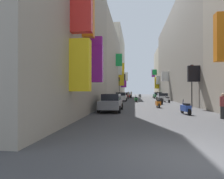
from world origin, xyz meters
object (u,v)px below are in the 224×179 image
Objects in this scene: parked_car_green at (158,95)px; scooter_blue at (186,108)px; scooter_silver at (140,96)px; pedestrian_crossing at (157,95)px; traffic_light_far_corner at (192,79)px; parked_car_red at (127,95)px; scooter_orange at (158,103)px; parked_car_grey at (111,102)px; traffic_light_near_corner at (119,85)px; scooter_black at (160,101)px; pedestrian_near_left at (128,95)px; scooter_green at (136,99)px; pedestrian_mid_street at (131,95)px; parked_car_silver at (162,96)px; parked_car_white at (121,97)px; pedestrian_near_right at (223,106)px; scooter_white at (167,100)px.

scooter_blue is at bearing -93.04° from parked_car_green.
scooter_silver is 10.18m from pedestrian_crossing.
pedestrian_crossing is at bearing 93.14° from traffic_light_far_corner.
parked_car_red is 29.64m from scooter_orange.
parked_car_grey is at bearing -104.28° from parked_car_green.
traffic_light_near_corner is (-6.92, 22.77, 2.60)m from scooter_blue.
pedestrian_near_left is (-4.75, 16.37, 0.35)m from scooter_black.
scooter_blue is at bearing -14.84° from parked_car_grey.
scooter_black is 17.50m from pedestrian_crossing.
scooter_silver and scooter_green have the same top height.
pedestrian_mid_street is at bearing 101.38° from scooter_black.
parked_car_grey is 14.19m from scooter_green.
scooter_green is (-3.65, 15.57, 0.00)m from scooter_blue.
parked_car_silver is at bearing 80.49° from scooter_black.
traffic_light_far_corner reaches higher than parked_car_red.
scooter_orange is (4.86, -12.32, -0.34)m from parked_car_white.
pedestrian_near_right is (7.65, -3.71, 0.02)m from parked_car_grey.
pedestrian_near_left is at bearing 143.39° from parked_car_silver.
scooter_blue and scooter_green have the same top height.
parked_car_silver is at bearing 70.18° from parked_car_grey.
scooter_blue is 15.99m from scooter_green.
scooter_silver is at bearing 110.36° from pedestrian_crossing.
traffic_light_far_corner is (0.58, 8.53, 2.31)m from pedestrian_near_right.
parked_car_white is at bearing 111.52° from scooter_orange.
parked_car_white is 2.62× the size of pedestrian_near_right.
traffic_light_far_corner reaches higher than parked_car_grey.
parked_car_silver is (7.34, 20.35, -0.06)m from parked_car_grey.
scooter_silver is (-2.41, 37.46, 0.00)m from scooter_blue.
scooter_orange is 0.96× the size of scooter_green.
scooter_green is 1.21× the size of pedestrian_near_left.
pedestrian_mid_street is at bearing 100.86° from pedestrian_near_right.
pedestrian_mid_street is at bearing 98.50° from scooter_blue.
scooter_silver is at bearing 86.76° from scooter_green.
scooter_black is 21.24m from pedestrian_mid_street.
traffic_light_far_corner is at bearing -60.59° from traffic_light_near_corner.
parked_car_silver is at bearing 27.09° from parked_car_white.
parked_car_red is at bearing 102.36° from scooter_black.
pedestrian_near_right is 0.98× the size of pedestrian_mid_street.
parked_car_silver is 2.45× the size of pedestrian_near_left.
scooter_orange is 22.37m from pedestrian_crossing.
pedestrian_near_right reaches higher than scooter_silver.
scooter_orange is 10.13m from scooter_green.
scooter_white is 16.66m from pedestrian_near_right.
scooter_orange is (-3.03, -25.66, -0.32)m from parked_car_green.
scooter_silver is (-1.92, 26.96, 0.00)m from scooter_black.
traffic_light_far_corner is at bearing 86.14° from pedestrian_near_right.
parked_car_grey reaches higher than scooter_blue.
parked_car_white reaches higher than scooter_white.
traffic_light_far_corner is (1.28, -8.11, 2.67)m from scooter_white.
parked_car_grey is at bearing -137.78° from scooter_orange.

